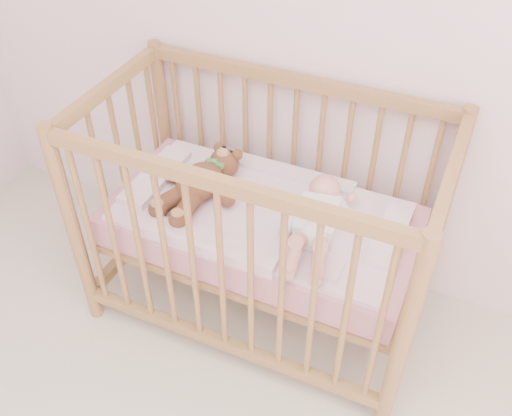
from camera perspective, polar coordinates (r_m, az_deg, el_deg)
The scene contains 5 objects.
crib at distance 2.28m, azimuth 0.51°, elevation -1.52°, with size 1.36×0.76×1.00m, color #A07E44, non-canonical shape.
mattress at distance 2.29m, azimuth 0.51°, elevation -1.80°, with size 1.22×0.62×0.13m, color pink.
blanket at distance 2.24m, azimuth 0.52°, elevation -0.39°, with size 1.10×0.58×0.06m, color #E49DBC, non-canonical shape.
baby at distance 2.12m, azimuth 6.13°, elevation -0.90°, with size 0.27×0.56×0.14m, color white, non-canonical shape.
teddy_bear at distance 2.27m, azimuth -5.74°, elevation 2.70°, with size 0.35×0.49×0.14m, color brown, non-canonical shape.
Camera 1 is at (0.35, 0.06, 2.04)m, focal length 40.00 mm.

